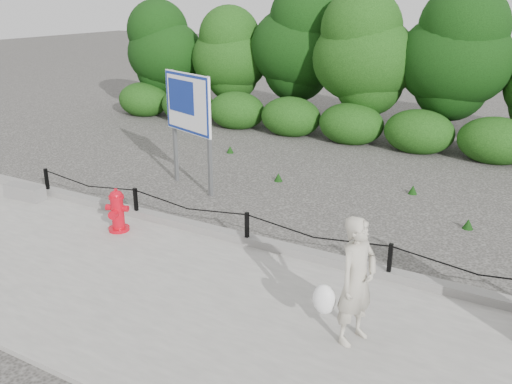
{
  "coord_description": "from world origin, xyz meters",
  "views": [
    {
      "loc": [
        4.36,
        -7.34,
        4.17
      ],
      "look_at": [
        0.07,
        0.2,
        1.0
      ],
      "focal_mm": 38.0,
      "sensor_mm": 36.0,
      "label": 1
    }
  ],
  "objects_px": {
    "fire_hydrant": "(117,211)",
    "pedestrian": "(355,282)",
    "advertising_sign": "(188,109)",
    "concrete_block": "(25,192)"
  },
  "relations": [
    {
      "from": "fire_hydrant",
      "to": "advertising_sign",
      "type": "xyz_separation_m",
      "value": [
        -0.35,
        2.74,
        1.37
      ]
    },
    {
      "from": "fire_hydrant",
      "to": "advertising_sign",
      "type": "bearing_deg",
      "value": 79.41
    },
    {
      "from": "pedestrian",
      "to": "fire_hydrant",
      "type": "bearing_deg",
      "value": 96.56
    },
    {
      "from": "concrete_block",
      "to": "advertising_sign",
      "type": "xyz_separation_m",
      "value": [
        2.56,
        2.47,
        1.61
      ]
    },
    {
      "from": "advertising_sign",
      "to": "concrete_block",
      "type": "bearing_deg",
      "value": -116.21
    },
    {
      "from": "concrete_block",
      "to": "advertising_sign",
      "type": "distance_m",
      "value": 3.9
    },
    {
      "from": "fire_hydrant",
      "to": "advertising_sign",
      "type": "relative_size",
      "value": 0.31
    },
    {
      "from": "fire_hydrant",
      "to": "pedestrian",
      "type": "distance_m",
      "value": 5.03
    },
    {
      "from": "fire_hydrant",
      "to": "pedestrian",
      "type": "xyz_separation_m",
      "value": [
        4.89,
        -1.07,
        0.42
      ]
    },
    {
      "from": "fire_hydrant",
      "to": "pedestrian",
      "type": "relative_size",
      "value": 0.49
    }
  ]
}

